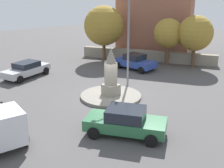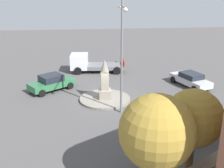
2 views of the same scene
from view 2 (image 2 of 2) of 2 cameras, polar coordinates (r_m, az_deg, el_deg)
name	(u,v)px [view 2 (image 2 of 2)]	position (r m, az deg, el deg)	size (l,w,h in m)	color
ground_plane	(105,100)	(24.19, -1.43, -3.25)	(80.00, 80.00, 0.00)	#4F4C4C
traffic_island	(105,99)	(24.15, -1.44, -3.05)	(4.33, 4.33, 0.19)	gray
monument	(105,82)	(23.59, -1.47, 0.44)	(1.00, 1.00, 3.41)	gray
streetlamp	(122,48)	(20.31, 2.00, 7.30)	(3.29, 0.28, 8.51)	slate
car_silver_approaching	(190,79)	(28.20, 15.60, 0.94)	(4.68, 3.11, 1.35)	#B7BABF
car_green_far_side	(52,82)	(26.72, -12.14, 0.31)	(3.84, 4.41, 1.50)	#2D6B42
car_blue_passing	(181,126)	(18.89, 13.77, -8.29)	(2.48, 4.19, 1.46)	#2D479E
truck_white_waiting	(90,63)	(31.78, -4.53, 4.16)	(2.84, 6.10, 1.99)	silver
tree_near_wall	(157,132)	(12.61, 9.06, -9.51)	(3.40, 3.40, 5.04)	brown
tree_far_corner	(194,118)	(14.47, 16.20, -6.68)	(2.91, 2.91, 4.68)	brown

